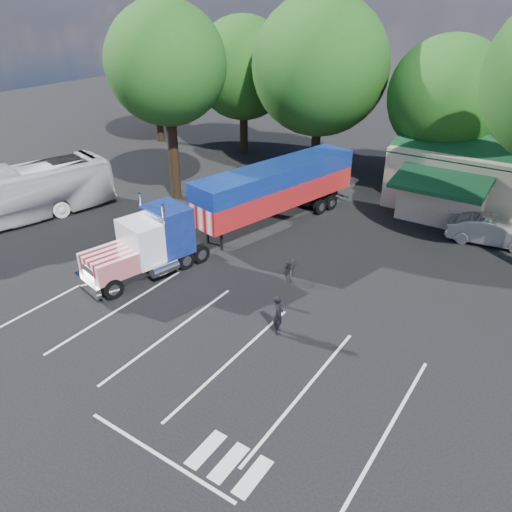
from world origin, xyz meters
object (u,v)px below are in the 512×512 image
Objects in this scene: semi_truck at (247,199)px; bicycle at (292,267)px; woman at (278,314)px; silver_sedan at (491,231)px; tour_bus at (11,196)px.

semi_truck is 5.76m from bicycle.
woman is 15.05m from silver_sedan.
bicycle is at bearing 27.48° from tour_bus.
tour_bus reaches higher than silver_sedan.
tour_bus is at bearing 108.48° from silver_sedan.
bicycle is 18.24m from tour_bus.
woman is 0.97× the size of bicycle.
tour_bus is at bearing -140.19° from semi_truck.
silver_sedan is at bearing 43.14° from tour_bus.
semi_truck reaches higher than bicycle.
silver_sedan is (5.61, 13.96, -0.11)m from woman.
silver_sedan is (7.54, 9.50, 0.30)m from bicycle.
woman reaches higher than bicycle.
woman is at bearing 13.50° from tour_bus.
woman reaches higher than silver_sedan.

